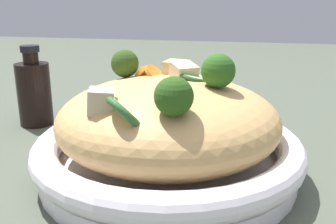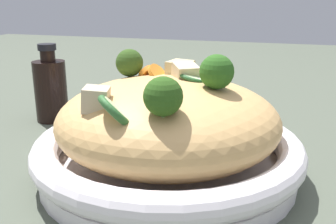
% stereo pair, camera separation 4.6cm
% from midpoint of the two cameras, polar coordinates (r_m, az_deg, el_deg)
% --- Properties ---
extents(ground_plane, '(3.00, 3.00, 0.00)m').
position_cam_midpoint_polar(ground_plane, '(0.49, -2.72, -9.16)').
color(ground_plane, '#4A5143').
extents(serving_bowl, '(0.33, 0.33, 0.05)m').
position_cam_midpoint_polar(serving_bowl, '(0.48, -2.77, -6.22)').
color(serving_bowl, white).
rests_on(serving_bowl, ground_plane).
extents(noodle_heap, '(0.27, 0.27, 0.10)m').
position_cam_midpoint_polar(noodle_heap, '(0.46, -2.85, -1.25)').
color(noodle_heap, tan).
rests_on(noodle_heap, serving_bowl).
extents(broccoli_florets, '(0.18, 0.17, 0.06)m').
position_cam_midpoint_polar(broccoli_florets, '(0.42, -2.38, 5.31)').
color(broccoli_florets, '#9BBC7C').
rests_on(broccoli_florets, serving_bowl).
extents(carrot_coins, '(0.10, 0.04, 0.04)m').
position_cam_midpoint_polar(carrot_coins, '(0.51, -5.08, 5.61)').
color(carrot_coins, orange).
rests_on(carrot_coins, serving_bowl).
extents(zucchini_slices, '(0.17, 0.10, 0.04)m').
position_cam_midpoint_polar(zucchini_slices, '(0.40, -5.70, 1.98)').
color(zucchini_slices, beige).
rests_on(zucchini_slices, serving_bowl).
extents(chicken_chunks, '(0.17, 0.11, 0.04)m').
position_cam_midpoint_polar(chicken_chunks, '(0.45, -4.43, 4.83)').
color(chicken_chunks, '#C9B988').
rests_on(chicken_chunks, serving_bowl).
extents(soy_sauce_bottle, '(0.06, 0.06, 0.14)m').
position_cam_midpoint_polar(soy_sauce_bottle, '(0.70, -21.26, 2.81)').
color(soy_sauce_bottle, black).
rests_on(soy_sauce_bottle, ground_plane).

